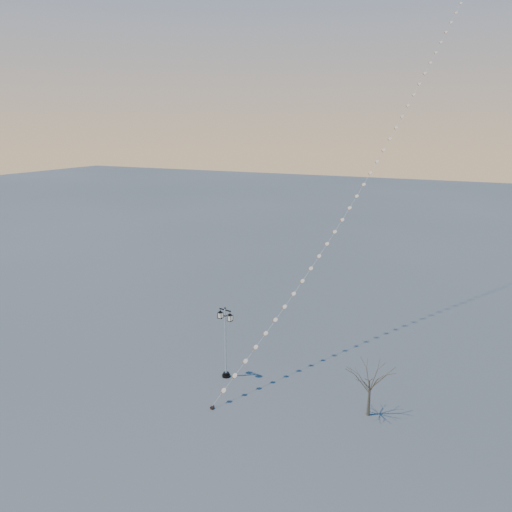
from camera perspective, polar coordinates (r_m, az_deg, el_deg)
The scene contains 4 objects.
ground at distance 34.10m, azimuth -1.67°, elevation -16.25°, with size 300.00×300.00×0.00m, color #535454.
street_lamp at distance 35.87m, azimuth -3.47°, elevation -9.36°, with size 1.33×0.64×5.30m.
bare_tree at distance 32.39m, azimuth 12.83°, elevation -13.61°, with size 2.06×2.06×3.42m.
kite_train at distance 45.02m, azimuth 13.77°, elevation 13.52°, with size 11.32×39.61×34.07m.
Camera 1 is at (13.40, -26.04, 17.48)m, focal length 35.25 mm.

